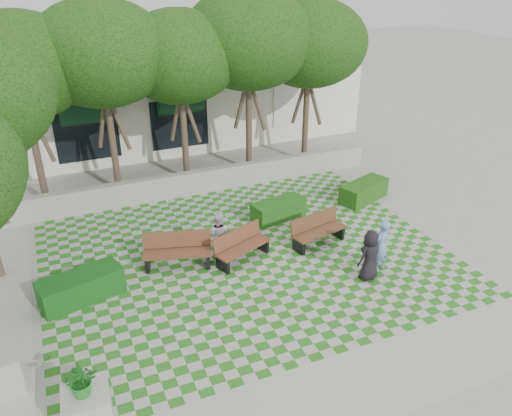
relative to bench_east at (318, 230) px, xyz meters
name	(u,v)px	position (x,y,z in m)	size (l,w,h in m)	color
ground	(261,275)	(-2.41, -0.93, -0.48)	(90.00, 90.00, 0.00)	gray
lawn	(248,258)	(-2.41, 0.07, -0.47)	(12.00, 12.00, 0.00)	#2B721E
sidewalk_south	(348,389)	(-2.41, -5.63, -0.47)	(16.00, 2.00, 0.01)	#9E9B93
retaining_wall	(197,182)	(-2.41, 5.27, -0.03)	(15.00, 0.36, 0.90)	#9E9B93
bench_east	(318,230)	(0.00, 0.00, 0.00)	(1.98, 1.01, 0.99)	#51301B
bench_mid	(241,246)	(-2.61, 0.08, -0.01)	(1.95, 1.25, 0.98)	brown
bench_west	(177,251)	(-4.48, 0.51, 0.03)	(2.11, 1.21, 1.05)	#58311E
hedge_east	(364,191)	(3.22, 2.14, -0.12)	(2.06, 0.83, 0.72)	#1C4913
hedge_midright	(278,210)	(-0.41, 2.06, -0.14)	(1.93, 0.77, 0.67)	#1A4E14
hedge_west	(81,287)	(-7.30, -0.05, -0.10)	(2.17, 0.87, 0.76)	#124416
planter_front	(87,403)	(-7.61, -4.40, 0.17)	(0.94, 0.94, 1.59)	#9E9B93
person_blue	(381,246)	(0.91, -2.06, 0.35)	(0.60, 0.40, 1.66)	#6D91C7
person_dark	(370,256)	(0.36, -2.29, 0.29)	(0.75, 0.49, 1.54)	black
person_white	(218,234)	(-3.14, 0.65, 0.23)	(0.69, 0.53, 1.41)	silver
tree_row	(137,63)	(-4.27, 5.03, 4.70)	(17.70, 13.40, 7.41)	#47382B
building	(166,84)	(-1.48, 13.15, 2.04)	(18.00, 8.92, 5.15)	white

